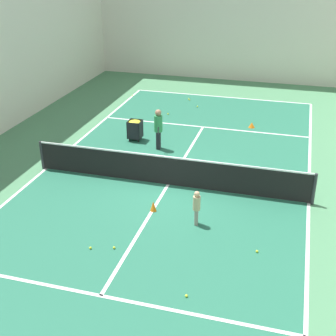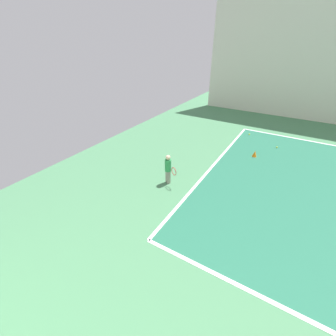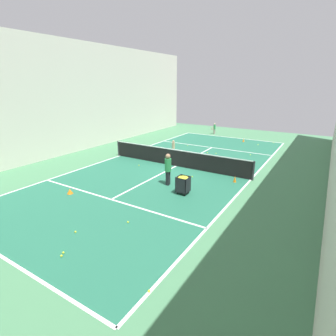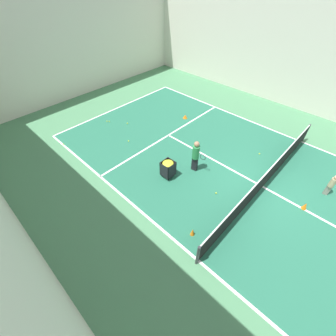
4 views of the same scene
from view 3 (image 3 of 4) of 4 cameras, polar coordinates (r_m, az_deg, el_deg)
The scene contains 33 objects.
ground_plane at distance 16.33m, azimuth 1.75°, elevation 0.41°, with size 32.04×32.04×0.00m, color #477F56.
court_playing_area at distance 16.33m, azimuth 1.75°, elevation 0.41°, with size 9.24×20.96×0.00m.
line_baseline_near at distance 25.67m, azimuth 13.64°, elevation 6.46°, with size 9.24×0.10×0.00m, color white.
line_baseline_far at distance 9.69m, azimuth -32.58°, elevation -15.87°, with size 9.24×0.10×0.00m, color white.
line_sideline_left at distance 14.70m, azimuth 17.53°, elevation -2.48°, with size 0.10×20.96×0.00m, color white.
line_sideline_right at distance 18.96m, azimuth -10.43°, elevation 2.65°, with size 0.10×20.96×0.00m, color white.
line_service_near at distance 21.34m, azimuth 9.56°, elevation 4.42°, with size 9.24×0.10×0.00m, color white.
line_service_far at distance 12.02m, azimuth -12.27°, elevation -6.70°, with size 9.24×0.10×0.00m, color white.
line_centre_service at distance 16.33m, azimuth 1.75°, elevation 0.42°, with size 0.10×11.53×0.00m, color white.
hall_enclosure_right at distance 20.95m, azimuth -18.69°, elevation 14.31°, with size 0.15×28.34×7.82m.
tennis_net at distance 16.17m, azimuth 1.76°, elevation 2.26°, with size 9.54×0.10×1.06m.
player_near_baseline at distance 27.12m, azimuth 10.06°, elevation 8.62°, with size 0.31×0.56×1.09m.
coach_at_net at distance 13.08m, azimuth 0.01°, elevation 0.16°, with size 0.37×0.66×1.63m.
child_midcourt at distance 18.65m, azimuth 1.18°, elevation 4.65°, with size 0.26×0.26×1.09m.
ball_cart at distance 12.13m, azimuth 3.31°, elevation -2.98°, with size 0.55×0.53×0.86m.
training_cone_0 at distance 14.10m, azimuth 14.35°, elevation -2.33°, with size 0.16×0.16×0.34m, color orange.
training_cone_1 at distance 13.13m, azimuth -20.57°, elevation -4.76°, with size 0.28×0.28×0.24m, color orange.
training_cone_2 at distance 17.78m, azimuth 4.51°, elevation 2.40°, with size 0.20×0.20×0.32m, color orange.
training_cone_3 at distance 24.07m, azimuth 16.13°, elevation 5.82°, with size 0.19×0.19×0.26m, color orange.
tennis_ball_0 at distance 19.49m, azimuth 10.41°, elevation 3.16°, with size 0.07×0.07×0.07m, color yellow.
tennis_ball_1 at distance 9.88m, azimuth -19.50°, elevation -12.97°, with size 0.07×0.07×0.07m, color yellow.
tennis_ball_2 at distance 21.66m, azimuth 4.31°, elevation 4.91°, with size 0.07×0.07×0.07m, color yellow.
tennis_ball_3 at distance 7.20m, azimuth -4.15°, elevation -25.15°, with size 0.07×0.07×0.07m, color yellow.
tennis_ball_4 at distance 8.84m, azimuth -22.18°, elevation -17.29°, with size 0.07×0.07×0.07m, color yellow.
tennis_ball_5 at distance 10.03m, azimuth -8.71°, elevation -11.54°, with size 0.07×0.07×0.07m, color yellow.
tennis_ball_6 at distance 23.10m, azimuth 19.01°, elevation 4.80°, with size 0.07×0.07×0.07m, color yellow.
tennis_ball_7 at distance 19.69m, azimuth 17.50°, elevation 2.77°, with size 0.07×0.07×0.07m, color yellow.
tennis_ball_8 at distance 14.48m, azimuth 5.28°, elevation -1.86°, with size 0.07×0.07×0.07m, color yellow.
tennis_ball_9 at distance 8.96m, azimuth -21.83°, elevation -16.72°, with size 0.07×0.07×0.07m, color yellow.
tennis_ball_10 at distance 20.51m, azimuth -2.01°, elevation 4.20°, with size 0.07×0.07×0.07m, color yellow.
tennis_ball_11 at distance 19.55m, azimuth 8.56°, elevation 3.31°, with size 0.07×0.07×0.07m, color yellow.
tennis_ball_12 at distance 24.36m, azimuth 22.01°, elevation 5.12°, with size 0.07×0.07×0.07m, color yellow.
tennis_ball_13 at distance 16.47m, azimuth -6.35°, elevation 0.59°, with size 0.07×0.07×0.07m, color yellow.
Camera 3 is at (-7.76, 13.48, 4.96)m, focal length 28.00 mm.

